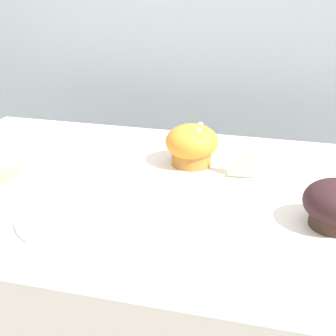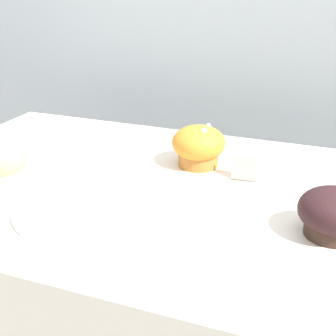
{
  "view_description": "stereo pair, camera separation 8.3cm",
  "coord_description": "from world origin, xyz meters",
  "px_view_note": "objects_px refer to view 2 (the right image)",
  "views": [
    {
      "loc": [
        0.23,
        -0.75,
        1.33
      ],
      "look_at": [
        0.04,
        -0.01,
        1.0
      ],
      "focal_mm": 50.0,
      "sensor_mm": 36.0,
      "label": 1
    },
    {
      "loc": [
        0.31,
        -0.72,
        1.33
      ],
      "look_at": [
        0.04,
        -0.01,
        1.0
      ],
      "focal_mm": 50.0,
      "sensor_mm": 36.0,
      "label": 2
    }
  ],
  "objects_px": {
    "muffin_back_left": "(333,214)",
    "muffin_back_right": "(199,146)",
    "muffin_front_center": "(1,162)",
    "serving_plate": "(75,210)"
  },
  "relations": [
    {
      "from": "muffin_back_right",
      "to": "serving_plate",
      "type": "distance_m",
      "value": 0.3
    },
    {
      "from": "muffin_back_left",
      "to": "serving_plate",
      "type": "relative_size",
      "value": 0.52
    },
    {
      "from": "muffin_front_center",
      "to": "muffin_back_right",
      "type": "relative_size",
      "value": 0.91
    },
    {
      "from": "muffin_back_left",
      "to": "serving_plate",
      "type": "xyz_separation_m",
      "value": [
        -0.4,
        -0.08,
        -0.03
      ]
    },
    {
      "from": "muffin_back_right",
      "to": "serving_plate",
      "type": "height_order",
      "value": "muffin_back_right"
    },
    {
      "from": "muffin_front_center",
      "to": "serving_plate",
      "type": "distance_m",
      "value": 0.2
    },
    {
      "from": "muffin_back_left",
      "to": "muffin_back_right",
      "type": "height_order",
      "value": "muffin_back_right"
    },
    {
      "from": "muffin_front_center",
      "to": "muffin_back_left",
      "type": "xyz_separation_m",
      "value": [
        0.58,
        0.02,
        -0.01
      ]
    },
    {
      "from": "muffin_back_left",
      "to": "muffin_back_right",
      "type": "distance_m",
      "value": 0.33
    },
    {
      "from": "muffin_front_center",
      "to": "muffin_back_left",
      "type": "height_order",
      "value": "muffin_front_center"
    }
  ]
}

